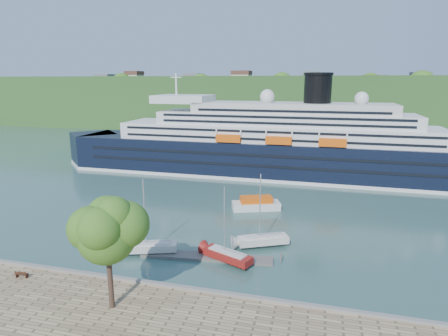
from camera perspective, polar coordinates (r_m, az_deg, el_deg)
ground at (r=42.62m, az=-9.45°, el=-18.26°), size 400.00×400.00×0.00m
far_hillside at (r=178.97m, az=9.70°, el=9.76°), size 400.00×50.00×24.00m
quay_coping at (r=41.88m, az=-9.63°, el=-17.05°), size 220.00×0.50×0.30m
cruise_ship at (r=88.72m, az=6.51°, el=6.53°), size 106.55×16.27×23.90m
park_bench at (r=48.05m, az=-28.44°, el=-13.99°), size 1.45×0.74×0.89m
promenade_tree at (r=36.76m, az=-17.28°, el=-11.67°), size 7.28×7.28×12.06m
floating_pontoon at (r=49.00m, az=-2.69°, el=-13.40°), size 17.00×3.94×0.37m
sailboat_white_near at (r=49.15m, az=-11.37°, el=-7.63°), size 7.79×4.44×9.71m
sailboat_red at (r=46.05m, az=0.56°, el=-9.10°), size 7.40×4.65×9.29m
sailboat_white_far at (r=50.53m, az=6.06°, el=-6.80°), size 7.74×5.25×9.80m
tender_launch at (r=66.09m, az=4.91°, el=-5.34°), size 8.89×5.58×2.32m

